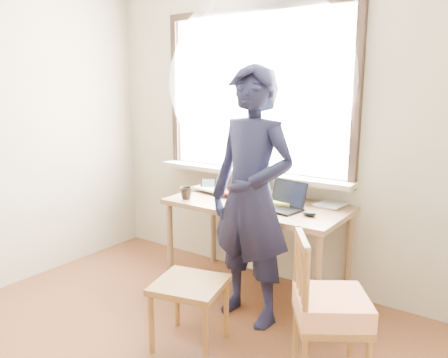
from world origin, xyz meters
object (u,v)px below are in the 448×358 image
Objects in this scene: side_chair at (329,308)px; person at (252,197)px; work_chair at (190,292)px; desk at (257,212)px; mug_dark at (186,193)px; laptop at (284,202)px; mug_white at (250,190)px.

person is (-0.74, 0.37, 0.45)m from side_chair.
work_chair is 0.59× the size of side_chair.
desk is 1.63× the size of side_chair.
mug_dark is 0.12× the size of side_chair.
laptop is at bearing -8.09° from desk.
work_chair is at bearing -87.45° from desk.
desk is 0.29m from laptop.
person reaches higher than mug_white.
laptop reaches higher than side_chair.
person is (-0.08, -0.33, 0.10)m from laptop.
desk is 11.22× the size of mug_white.
desk is 4.16× the size of laptop.
mug_white is at bearing 128.03° from person.
side_chair reaches higher than desk.
side_chair is at bearing -19.03° from mug_dark.
mug_white is (-0.41, 0.19, -0.00)m from laptop.
mug_white is 1.43m from side_chair.
laptop is 0.45m from mug_white.
desk is 0.95m from work_chair.
side_chair reaches higher than mug_dark.
mug_dark is at bearing 160.97° from side_chair.
mug_white is 0.24× the size of work_chair.
person is at bearing -64.75° from desk.
person is (0.70, -0.13, 0.10)m from mug_dark.
laptop is 1.02m from side_chair.
desk is at bearing 141.15° from side_chair.
work_chair is at bearing -169.53° from side_chair.
work_chair is 0.76m from person.
work_chair is (0.04, -0.89, -0.31)m from desk.
side_chair is (1.44, -0.50, -0.35)m from mug_dark.
mug_white is 0.62m from person.
side_chair is (0.87, 0.16, 0.09)m from work_chair.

